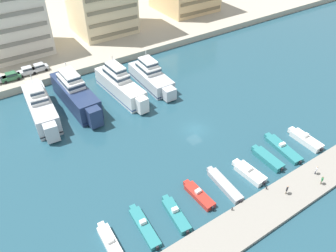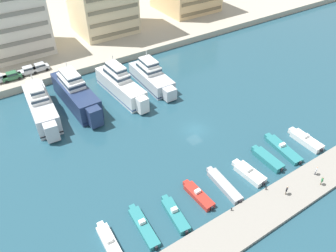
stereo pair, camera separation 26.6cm
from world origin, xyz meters
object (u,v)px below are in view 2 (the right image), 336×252
(motorboat_red_center_left, at_px, (198,195))
(motorboat_teal_mid_right, at_px, (267,159))
(yacht_white_mid_left, at_px, (121,85))
(motorboat_teal_mid_left, at_px, (175,214))
(motorboat_white_far_left, at_px, (111,246))
(car_silver_center_left, at_px, (40,67))
(yacht_silver_far_left, at_px, (41,107))
(pedestrian_far_side, at_px, (316,170))
(yacht_navy_left, at_px, (76,94))
(motorboat_white_center_right, at_px, (249,173))
(motorboat_teal_right, at_px, (283,149))
(pedestrian_near_edge, at_px, (287,190))
(pedestrian_mid_deck, at_px, (322,180))
(motorboat_grey_center, at_px, (224,185))
(motorboat_teal_left, at_px, (143,226))
(yacht_silver_center_left, at_px, (152,76))
(motorboat_white_far_right, at_px, (306,140))
(car_green_left, at_px, (12,76))
(car_silver_mid_left, at_px, (28,70))

(motorboat_red_center_left, height_order, motorboat_teal_mid_right, motorboat_red_center_left)
(yacht_white_mid_left, relative_size, motorboat_teal_mid_left, 2.56)
(motorboat_teal_mid_right, bearing_deg, motorboat_red_center_left, 178.77)
(motorboat_white_far_left, distance_m, car_silver_center_left, 49.01)
(yacht_silver_far_left, distance_m, pedestrian_far_side, 50.28)
(yacht_navy_left, height_order, motorboat_teal_mid_right, yacht_navy_left)
(motorboat_teal_mid_left, xyz_separation_m, motorboat_teal_mid_right, (19.09, 0.61, 0.06))
(motorboat_white_center_right, bearing_deg, motorboat_white_far_left, 178.83)
(motorboat_white_far_left, bearing_deg, yacht_white_mid_left, 60.94)
(motorboat_red_center_left, bearing_deg, yacht_silver_far_left, 112.01)
(motorboat_white_center_right, xyz_separation_m, motorboat_teal_right, (9.07, 0.98, -0.12))
(pedestrian_near_edge, relative_size, pedestrian_mid_deck, 1.06)
(motorboat_grey_center, bearing_deg, motorboat_teal_right, 2.69)
(motorboat_teal_mid_right, bearing_deg, motorboat_teal_left, 179.59)
(yacht_silver_center_left, height_order, pedestrian_mid_deck, yacht_silver_center_left)
(yacht_silver_far_left, distance_m, yacht_white_mid_left, 16.47)
(yacht_white_mid_left, height_order, motorboat_white_far_right, yacht_white_mid_left)
(motorboat_white_center_right, relative_size, motorboat_teal_mid_right, 0.96)
(car_green_left, bearing_deg, motorboat_white_far_left, -89.12)
(yacht_silver_center_left, distance_m, motorboat_teal_mid_right, 31.97)
(motorboat_grey_center, bearing_deg, motorboat_red_center_left, 172.59)
(motorboat_teal_mid_left, height_order, motorboat_red_center_left, motorboat_teal_mid_left)
(pedestrian_far_side, bearing_deg, car_silver_mid_left, 118.16)
(car_green_left, relative_size, pedestrian_far_side, 2.57)
(car_silver_mid_left, bearing_deg, yacht_silver_center_left, -36.61)
(yacht_navy_left, bearing_deg, motorboat_teal_right, -53.09)
(pedestrian_far_side, bearing_deg, car_green_left, 121.26)
(yacht_silver_center_left, bearing_deg, car_silver_center_left, 139.69)
(motorboat_white_far_left, bearing_deg, car_green_left, 90.88)
(motorboat_white_far_left, relative_size, motorboat_grey_center, 0.96)
(motorboat_teal_left, distance_m, pedestrian_far_side, 28.24)
(yacht_silver_far_left, distance_m, pedestrian_near_edge, 46.39)
(motorboat_white_center_right, height_order, car_silver_mid_left, car_silver_mid_left)
(motorboat_teal_mid_left, xyz_separation_m, motorboat_white_center_right, (14.27, 0.01, 0.05))
(motorboat_teal_left, height_order, motorboat_white_center_right, motorboat_white_center_right)
(pedestrian_near_edge, relative_size, pedestrian_far_side, 1.04)
(yacht_navy_left, distance_m, motorboat_white_center_right, 37.16)
(pedestrian_mid_deck, bearing_deg, yacht_silver_far_left, 126.01)
(motorboat_teal_mid_right, bearing_deg, yacht_white_mid_left, 109.19)
(yacht_white_mid_left, bearing_deg, yacht_navy_left, 171.55)
(yacht_white_mid_left, relative_size, motorboat_teal_right, 2.13)
(motorboat_white_far_right, xyz_separation_m, pedestrian_near_edge, (-12.62, -6.31, 0.98))
(yacht_navy_left, xyz_separation_m, motorboat_teal_mid_right, (20.33, -33.11, -2.18))
(yacht_silver_center_left, height_order, pedestrian_near_edge, yacht_silver_center_left)
(yacht_white_mid_left, height_order, yacht_silver_center_left, yacht_white_mid_left)
(yacht_silver_far_left, distance_m, car_silver_center_left, 16.20)
(car_silver_center_left, distance_m, pedestrian_near_edge, 58.69)
(yacht_silver_center_left, relative_size, motorboat_teal_mid_right, 2.45)
(car_silver_mid_left, bearing_deg, motorboat_teal_right, -57.95)
(motorboat_teal_mid_right, xyz_separation_m, pedestrian_far_side, (3.62, -6.58, 1.00))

